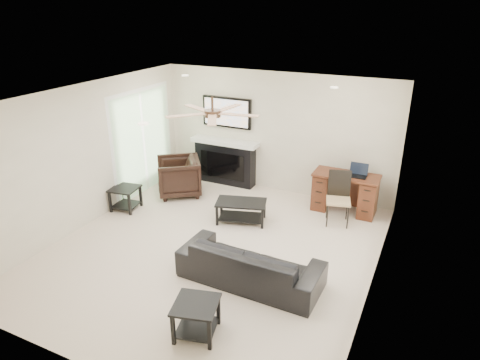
# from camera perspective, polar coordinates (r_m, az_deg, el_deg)

# --- Properties ---
(room_shell) EXTENTS (5.50, 5.54, 2.52)m
(room_shell) POSITION_cam_1_polar(r_m,az_deg,el_deg) (6.37, -2.18, 3.70)
(room_shell) COLOR beige
(room_shell) RESTS_ON ground
(sofa) EXTENTS (2.08, 0.86, 0.60)m
(sofa) POSITION_cam_1_polar(r_m,az_deg,el_deg) (6.22, 1.38, -11.06)
(sofa) COLOR black
(sofa) RESTS_ON ground
(armchair) EXTENTS (1.20, 1.19, 0.79)m
(armchair) POSITION_cam_1_polar(r_m,az_deg,el_deg) (8.98, -8.18, 0.47)
(armchair) COLOR black
(armchair) RESTS_ON ground
(coffee_table) EXTENTS (1.01, 0.74, 0.40)m
(coffee_table) POSITION_cam_1_polar(r_m,az_deg,el_deg) (7.85, 0.16, -4.23)
(coffee_table) COLOR black
(coffee_table) RESTS_ON ground
(end_table_near) EXTENTS (0.63, 0.63, 0.45)m
(end_table_near) POSITION_cam_1_polar(r_m,az_deg,el_deg) (5.44, -5.83, -17.91)
(end_table_near) COLOR black
(end_table_near) RESTS_ON ground
(end_table_left) EXTENTS (0.57, 0.57, 0.45)m
(end_table_left) POSITION_cam_1_polar(r_m,az_deg,el_deg) (8.60, -15.01, -2.38)
(end_table_left) COLOR black
(end_table_left) RESTS_ON ground
(fireplace_unit) EXTENTS (1.52, 0.34, 1.91)m
(fireplace_unit) POSITION_cam_1_polar(r_m,az_deg,el_deg) (9.27, -2.08, 5.10)
(fireplace_unit) COLOR black
(fireplace_unit) RESTS_ON ground
(desk) EXTENTS (1.22, 0.56, 0.76)m
(desk) POSITION_cam_1_polar(r_m,az_deg,el_deg) (8.40, 13.81, -1.69)
(desk) COLOR #3F190F
(desk) RESTS_ON ground
(desk_chair) EXTENTS (0.52, 0.53, 0.97)m
(desk_chair) POSITION_cam_1_polar(r_m,az_deg,el_deg) (7.87, 13.00, -2.49)
(desk_chair) COLOR black
(desk_chair) RESTS_ON ground
(laptop) EXTENTS (0.33, 0.24, 0.23)m
(laptop) POSITION_cam_1_polar(r_m,az_deg,el_deg) (8.17, 15.46, 1.19)
(laptop) COLOR black
(laptop) RESTS_ON desk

